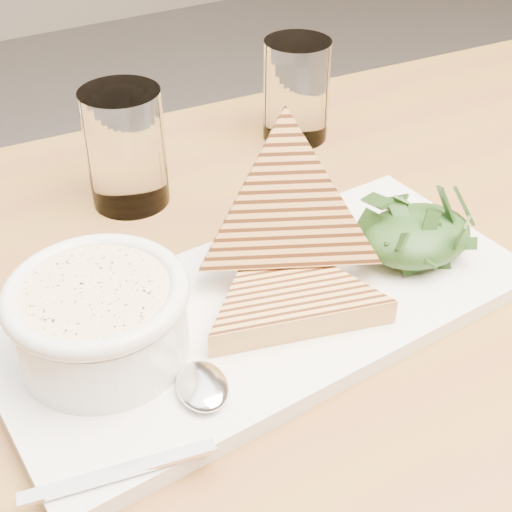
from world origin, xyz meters
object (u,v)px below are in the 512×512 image
soup_bowl (102,326)px  glass_far (296,90)px  platter (268,309)px  table_top (321,337)px  glass_near (126,148)px

soup_bowl → glass_far: glass_far is taller
platter → glass_far: size_ratio=3.79×
table_top → glass_far: glass_far is taller
soup_bowl → glass_near: (0.11, 0.21, 0.02)m
glass_near → table_top: bearing=-75.7°
glass_near → glass_far: size_ratio=1.04×
glass_near → soup_bowl: bearing=-117.0°
glass_near → glass_far: 0.22m
table_top → platter: bearing=144.7°
table_top → soup_bowl: size_ratio=9.93×
table_top → soup_bowl: soup_bowl is taller
table_top → glass_far: 0.33m
glass_far → glass_near: bearing=-171.6°
table_top → platter: (-0.04, 0.03, 0.03)m
platter → soup_bowl: soup_bowl is taller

